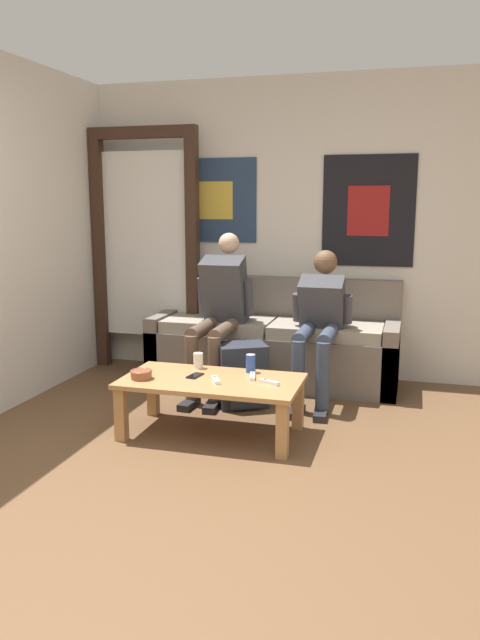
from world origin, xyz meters
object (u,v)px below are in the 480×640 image
(game_controller_far_center, at_px, (269,382))
(cell_phone, at_px, (195,376))
(coffee_table, at_px, (212,388))
(person_seated_teen, at_px, (319,319))
(pillar_candle, at_px, (198,361))
(game_controller_near_right, at_px, (253,376))
(person_seated_adult, at_px, (220,307))
(backpack, at_px, (242,377))
(ceramic_bowl, at_px, (141,374))
(couch, at_px, (274,346))
(drink_can_blue, at_px, (251,363))
(game_controller_near_left, at_px, (216,380))

(game_controller_far_center, distance_m, cell_phone, 0.51)
(coffee_table, relative_size, person_seated_teen, 1.03)
(cell_phone, bearing_deg, pillar_candle, 103.45)
(coffee_table, bearing_deg, game_controller_near_right, 19.86)
(person_seated_adult, bearing_deg, backpack, -50.46)
(person_seated_teen, relative_size, game_controller_near_right, 7.68)
(person_seated_adult, distance_m, backpack, 0.64)
(game_controller_far_center, bearing_deg, person_seated_teen, 80.14)
(coffee_table, xyz_separation_m, backpack, (0.03, 0.62, -0.09))
(backpack, height_order, ceramic_bowl, backpack)
(game_controller_near_right, distance_m, game_controller_far_center, 0.17)
(couch, bearing_deg, cell_phone, -100.60)
(backpack, xyz_separation_m, ceramic_bowl, (-0.48, -0.74, 0.19))
(coffee_table, height_order, person_seated_adult, person_seated_adult)
(pillar_candle, xyz_separation_m, drink_can_blue, (0.38, -0.00, 0.01))
(backpack, relative_size, game_controller_near_left, 3.31)
(coffee_table, relative_size, ceramic_bowl, 8.01)
(person_seated_adult, height_order, game_controller_near_left, person_seated_adult)
(pillar_candle, bearing_deg, game_controller_far_center, -23.14)
(game_controller_far_center, bearing_deg, drink_can_blue, 127.87)
(ceramic_bowl, xyz_separation_m, game_controller_near_left, (0.49, 0.06, -0.02))
(cell_phone, bearing_deg, couch, 79.40)
(pillar_candle, bearing_deg, ceramic_bowl, -127.95)
(couch, bearing_deg, game_controller_near_right, -83.70)
(pillar_candle, bearing_deg, person_seated_adult, 95.71)
(backpack, bearing_deg, coffee_table, -93.22)
(backpack, bearing_deg, game_controller_near_right, -67.59)
(pillar_candle, bearing_deg, backpack, 62.31)
(person_seated_teen, relative_size, ceramic_bowl, 7.80)
(person_seated_teen, height_order, cell_phone, person_seated_teen)
(backpack, bearing_deg, drink_can_blue, -66.84)
(pillar_candle, xyz_separation_m, game_controller_near_right, (0.42, -0.14, -0.04))
(ceramic_bowl, bearing_deg, drink_can_blue, 27.96)
(ceramic_bowl, height_order, game_controller_far_center, ceramic_bowl)
(person_seated_teen, bearing_deg, drink_can_blue, -115.67)
(person_seated_teen, bearing_deg, person_seated_adult, 179.50)
(drink_can_blue, height_order, game_controller_near_left, drink_can_blue)
(pillar_candle, distance_m, game_controller_far_center, 0.61)
(coffee_table, bearing_deg, cell_phone, 167.71)
(coffee_table, xyz_separation_m, cell_phone, (-0.12, 0.03, 0.07))
(couch, relative_size, backpack, 4.40)
(drink_can_blue, bearing_deg, person_seated_teen, 64.33)
(person_seated_adult, bearing_deg, pillar_candle, -84.29)
(ceramic_bowl, height_order, drink_can_blue, drink_can_blue)
(game_controller_near_right, bearing_deg, game_controller_far_center, -37.32)
(couch, xyz_separation_m, game_controller_near_right, (0.14, -1.23, 0.08))
(person_seated_teen, distance_m, backpack, 0.74)
(game_controller_far_center, bearing_deg, person_seated_adult, 123.07)
(backpack, height_order, game_controller_near_left, backpack)
(game_controller_near_right, height_order, game_controller_far_center, same)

